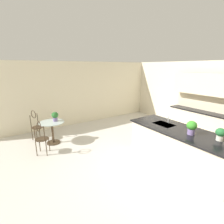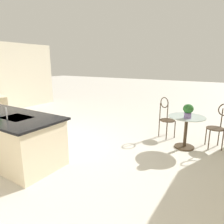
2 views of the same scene
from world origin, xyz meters
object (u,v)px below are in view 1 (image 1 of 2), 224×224
chair_near_window (36,124)px  potted_plant_on_table (55,116)px  potted_plant_counter_near (192,127)px  potted_plant_counter_far (220,134)px  bistro_table (52,130)px  chair_by_island (41,136)px

chair_near_window → potted_plant_on_table: potted_plant_on_table is taller
potted_plant_counter_near → potted_plant_counter_far: potted_plant_counter_near is taller
potted_plant_on_table → potted_plant_counter_near: 4.08m
potted_plant_counter_near → bistro_table: bearing=-144.4°
potted_plant_on_table → potted_plant_counter_near: bearing=33.8°
potted_plant_counter_near → chair_near_window: bearing=-144.9°
bistro_table → potted_plant_counter_near: potted_plant_counter_near is taller
chair_near_window → potted_plant_counter_near: 4.87m
chair_by_island → potted_plant_counter_near: (2.74, 2.87, 0.54)m
bistro_table → potted_plant_counter_far: potted_plant_counter_far is taller
bistro_table → potted_plant_on_table: size_ratio=2.61×
potted_plant_on_table → bistro_table: bearing=-73.4°
chair_by_island → potted_plant_counter_near: bearing=46.3°
bistro_table → potted_plant_counter_far: size_ratio=2.81×
potted_plant_on_table → potted_plant_counter_far: potted_plant_counter_far is taller
chair_by_island → potted_plant_counter_near: size_ratio=3.12×
potted_plant_on_table → potted_plant_counter_near: potted_plant_counter_near is taller
chair_by_island → potted_plant_on_table: (-0.65, 0.60, 0.34)m
chair_near_window → chair_by_island: same height
potted_plant_counter_far → chair_by_island: bearing=-137.0°
chair_by_island → bistro_table: bearing=142.4°
potted_plant_on_table → potted_plant_counter_near: (3.39, 2.27, 0.20)m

